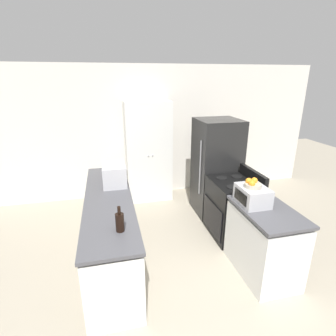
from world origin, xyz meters
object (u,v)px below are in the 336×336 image
object	(u,v)px
toaster_oven	(252,196)
microwave	(114,174)
fruit_bowl	(252,184)
stove	(233,208)
wine_bottle	(120,222)
pantry_cabinet	(148,152)
refrigerator	(216,167)

from	to	relation	value
toaster_oven	microwave	bearing A→B (deg)	147.26
microwave	toaster_oven	bearing A→B (deg)	-32.74
toaster_oven	fruit_bowl	bearing A→B (deg)	175.12
stove	fruit_bowl	world-z (taller)	fruit_bowl
stove	wine_bottle	size ratio (longest dim) A/B	3.81
pantry_cabinet	toaster_oven	distance (m)	2.48
microwave	fruit_bowl	bearing A→B (deg)	-33.00
microwave	toaster_oven	size ratio (longest dim) A/B	1.16
pantry_cabinet	stove	distance (m)	1.98
stove	wine_bottle	distance (m)	2.05
pantry_cabinet	fruit_bowl	world-z (taller)	pantry_cabinet
stove	wine_bottle	world-z (taller)	wine_bottle
microwave	fruit_bowl	xyz separation A→B (m)	(1.58, -1.03, 0.12)
pantry_cabinet	toaster_oven	bearing A→B (deg)	-68.74
toaster_oven	fruit_bowl	xyz separation A→B (m)	(-0.02, 0.00, 0.15)
refrigerator	microwave	xyz separation A→B (m)	(-1.77, -0.45, 0.18)
fruit_bowl	refrigerator	bearing A→B (deg)	82.73
refrigerator	toaster_oven	size ratio (longest dim) A/B	4.25
stove	toaster_oven	bearing A→B (deg)	-100.88
wine_bottle	fruit_bowl	bearing A→B (deg)	8.28
refrigerator	toaster_oven	distance (m)	1.50
pantry_cabinet	refrigerator	xyz separation A→B (m)	(1.07, -0.83, -0.13)
fruit_bowl	stove	bearing A→B (deg)	77.63
pantry_cabinet	toaster_oven	size ratio (longest dim) A/B	4.89
refrigerator	fruit_bowl	world-z (taller)	refrigerator
toaster_oven	pantry_cabinet	bearing A→B (deg)	111.26
microwave	stove	bearing A→B (deg)	-10.78
pantry_cabinet	refrigerator	distance (m)	1.36
stove	refrigerator	xyz separation A→B (m)	(0.04, 0.78, 0.40)
pantry_cabinet	stove	size ratio (longest dim) A/B	1.87
stove	microwave	size ratio (longest dim) A/B	2.25
stove	refrigerator	world-z (taller)	refrigerator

